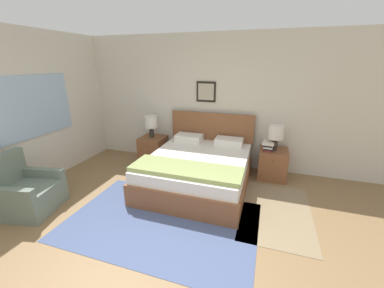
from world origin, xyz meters
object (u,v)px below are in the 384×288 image
(table_lamp_near_window, at_px, (151,123))
(armchair, at_px, (25,193))
(bed, at_px, (198,169))
(nightstand_near_window, at_px, (153,149))
(table_lamp_by_door, at_px, (276,133))
(nightstand_by_door, at_px, (273,163))

(table_lamp_near_window, bearing_deg, armchair, -112.41)
(bed, distance_m, armchair, 2.64)
(nightstand_near_window, relative_size, table_lamp_by_door, 1.18)
(nightstand_near_window, bearing_deg, table_lamp_by_door, -0.24)
(armchair, distance_m, table_lamp_near_window, 2.46)
(table_lamp_by_door, bearing_deg, nightstand_near_window, 179.76)
(nightstand_near_window, bearing_deg, armchair, -112.53)
(bed, distance_m, table_lamp_near_window, 1.54)
(bed, relative_size, table_lamp_by_door, 4.24)
(armchair, height_order, nightstand_near_window, armchair)
(table_lamp_by_door, bearing_deg, armchair, -146.92)
(table_lamp_near_window, bearing_deg, bed, -29.36)
(armchair, height_order, table_lamp_near_window, table_lamp_near_window)
(armchair, height_order, nightstand_by_door, armchair)
(table_lamp_near_window, bearing_deg, table_lamp_by_door, 0.00)
(bed, xyz_separation_m, nightstand_near_window, (-1.24, 0.71, -0.03))
(bed, height_order, table_lamp_by_door, bed)
(armchair, bearing_deg, nightstand_near_window, 145.31)
(bed, bearing_deg, table_lamp_near_window, 150.64)
(armchair, bearing_deg, nightstand_by_door, 111.00)
(nightstand_near_window, bearing_deg, table_lamp_near_window, -132.81)
(nightstand_by_door, height_order, table_lamp_by_door, table_lamp_by_door)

